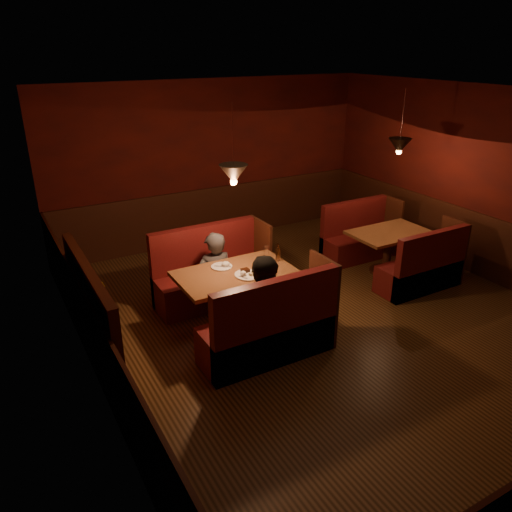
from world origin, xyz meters
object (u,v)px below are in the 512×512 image
main_table (237,285)px  second_table (389,242)px  main_bench_near (271,332)px  diner_a (214,260)px  main_bench_far (211,278)px  diner_b (268,292)px  second_bench_far (358,239)px  second_bench_near (423,271)px

main_table → second_table: main_table is taller
main_bench_near → diner_a: diner_a is taller
main_table → main_bench_far: 0.88m
diner_a → diner_b: (0.12, -1.22, 0.04)m
main_table → second_bench_far: 3.12m
main_table → second_table: bearing=6.2°
diner_b → second_bench_near: bearing=-8.2°
main_bench_near → second_bench_near: 2.94m
diner_a → main_table: bearing=97.3°
second_table → second_bench_near: size_ratio=0.90×
main_bench_far → diner_a: (-0.07, -0.28, 0.40)m
main_table → second_bench_near: bearing=-8.3°
second_table → diner_b: 3.00m
main_table → second_table: (2.90, 0.32, -0.09)m
main_table → second_bench_near: 2.97m
main_table → main_bench_near: main_bench_near is taller
diner_a → diner_b: size_ratio=0.95×
main_bench_far → second_table: bearing=-10.3°
main_bench_far → main_table: bearing=-91.0°
main_bench_near → second_table: main_bench_near is taller
second_table → main_bench_far: bearing=169.7°
main_bench_far → diner_a: bearing=-103.7°
second_bench_far → diner_a: (-2.98, -0.50, 0.44)m
main_bench_far → main_bench_near: bearing=-90.0°
main_table → second_table: size_ratio=1.19×
main_table → main_bench_far: size_ratio=0.91×
second_table → second_bench_far: size_ratio=0.90×
second_bench_far → main_table: bearing=-160.1°
second_bench_far → diner_a: size_ratio=0.92×
main_bench_far → diner_b: size_ratio=1.03×
diner_a → second_bench_far: bearing=-168.6°
second_bench_far → diner_a: bearing=-170.5°
main_table → diner_b: 0.68m
main_bench_far → second_bench_far: 2.92m
main_bench_far → main_bench_near: size_ratio=1.00×
main_table → main_bench_far: (0.02, 0.84, -0.26)m
second_bench_near → main_bench_far: bearing=156.5°
second_bench_near → diner_b: size_ratio=0.87×
second_bench_near → diner_a: (-2.98, 0.99, 0.44)m
diner_b → diner_a: bearing=82.9°
main_bench_near → diner_b: size_ratio=1.03×
main_bench_near → second_table: 3.11m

